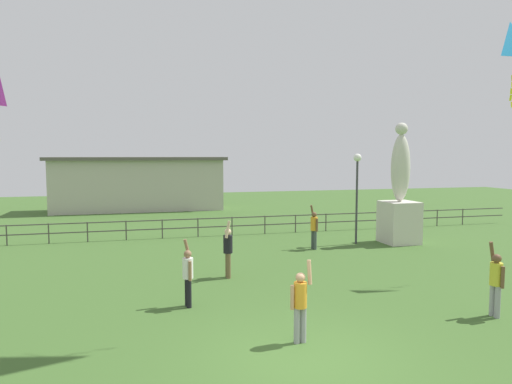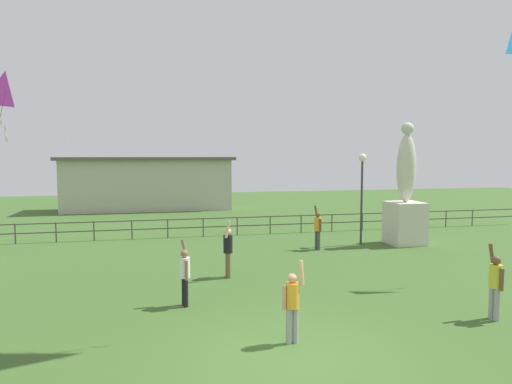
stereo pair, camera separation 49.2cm
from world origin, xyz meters
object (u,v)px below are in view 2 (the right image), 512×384
object	(u,v)px
statue_monument	(405,204)
person_1	(185,273)
kite_4	(6,91)
person_5	(318,228)
lamppost	(362,178)
person_2	(228,249)
person_3	(495,282)
person_4	(292,302)

from	to	relation	value
statue_monument	person_1	distance (m)	12.34
statue_monument	kite_4	size ratio (longest dim) A/B	2.06
statue_monument	person_5	xyz separation A→B (m)	(-4.40, -0.34, -0.91)
lamppost	person_5	size ratio (longest dim) A/B	2.16
person_1	person_2	world-z (taller)	person_2
kite_4	person_5	bearing A→B (deg)	-6.03
person_2	kite_4	distance (m)	10.96
kite_4	person_2	bearing A→B (deg)	-31.07
lamppost	person_2	size ratio (longest dim) A/B	2.13
statue_monument	person_2	bearing A→B (deg)	-156.56
statue_monument	person_3	world-z (taller)	statue_monument
person_1	kite_4	size ratio (longest dim) A/B	0.67
person_2	person_4	size ratio (longest dim) A/B	1.07
statue_monument	person_4	xyz separation A→B (m)	(-8.34, -9.36, -0.96)
person_4	person_5	distance (m)	9.84
person_4	person_2	bearing A→B (deg)	95.90
person_2	person_5	bearing A→B (deg)	38.01
person_3	statue_monument	bearing A→B (deg)	71.93
lamppost	kite_4	world-z (taller)	kite_4
person_1	person_5	distance (m)	8.60
person_2	person_4	distance (m)	5.53
statue_monument	person_3	xyz separation A→B (m)	(-2.97, -9.12, -0.93)
lamppost	person_1	xyz separation A→B (m)	(-8.45, -6.73, -2.15)
person_1	person_3	world-z (taller)	person_3
person_2	person_4	world-z (taller)	person_2
person_4	statue_monument	bearing A→B (deg)	48.31
lamppost	person_1	world-z (taller)	lamppost
person_1	person_5	xyz separation A→B (m)	(6.09, 6.08, 0.05)
lamppost	person_2	bearing A→B (deg)	-148.68
person_3	kite_4	distance (m)	18.15
person_3	person_2	bearing A→B (deg)	138.47
lamppost	person_5	world-z (taller)	lamppost
lamppost	kite_4	bearing A→B (deg)	177.44
person_2	kite_4	size ratio (longest dim) A/B	0.72
person_3	person_4	world-z (taller)	person_3
person_5	person_3	bearing A→B (deg)	-80.74
statue_monument	person_1	bearing A→B (deg)	-148.53
person_2	person_3	distance (m)	7.92
person_3	person_5	size ratio (longest dim) A/B	0.99
person_4	kite_4	distance (m)	14.62
person_5	person_2	bearing A→B (deg)	-141.99
person_1	kite_4	bearing A→B (deg)	131.07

